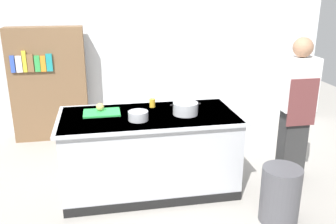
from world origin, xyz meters
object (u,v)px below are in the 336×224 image
object	(u,v)px
onion	(100,107)
trash_bin	(280,195)
bookshelf	(49,84)
juice_cup	(152,103)
mixing_bowl	(138,116)
person_chef	(296,108)
stock_pot	(185,108)

from	to	relation	value
onion	trash_bin	size ratio (longest dim) A/B	0.15
bookshelf	juice_cup	bearing A→B (deg)	-48.66
mixing_bowl	bookshelf	bearing A→B (deg)	120.19
onion	person_chef	size ratio (longest dim) A/B	0.05
onion	stock_pot	world-z (taller)	stock_pot
onion	trash_bin	world-z (taller)	onion
onion	juice_cup	xyz separation A→B (m)	(0.60, 0.09, -0.01)
trash_bin	person_chef	xyz separation A→B (m)	(0.51, 0.74, 0.63)
onion	person_chef	world-z (taller)	person_chef
stock_pot	person_chef	size ratio (longest dim) A/B	0.20
juice_cup	mixing_bowl	bearing A→B (deg)	-116.61
trash_bin	stock_pot	bearing A→B (deg)	133.67
onion	mixing_bowl	bearing A→B (deg)	-40.54
juice_cup	person_chef	bearing A→B (deg)	-13.86
juice_cup	trash_bin	distance (m)	1.71
juice_cup	person_chef	size ratio (longest dim) A/B	0.06
juice_cup	bookshelf	bearing A→B (deg)	131.34
onion	bookshelf	world-z (taller)	bookshelf
mixing_bowl	bookshelf	world-z (taller)	bookshelf
bookshelf	person_chef	bearing A→B (deg)	-33.15
juice_cup	trash_bin	bearing A→B (deg)	-46.01
stock_pot	trash_bin	size ratio (longest dim) A/B	0.59
person_chef	bookshelf	world-z (taller)	person_chef
onion	mixing_bowl	world-z (taller)	onion
person_chef	trash_bin	bearing A→B (deg)	138.02
trash_bin	bookshelf	size ratio (longest dim) A/B	0.34
person_chef	mixing_bowl	bearing A→B (deg)	83.08
mixing_bowl	juice_cup	bearing A→B (deg)	63.39
onion	juice_cup	distance (m)	0.61
trash_bin	bookshelf	xyz separation A→B (m)	(-2.45, 2.67, 0.56)
trash_bin	mixing_bowl	bearing A→B (deg)	151.33
stock_pot	trash_bin	world-z (taller)	stock_pot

